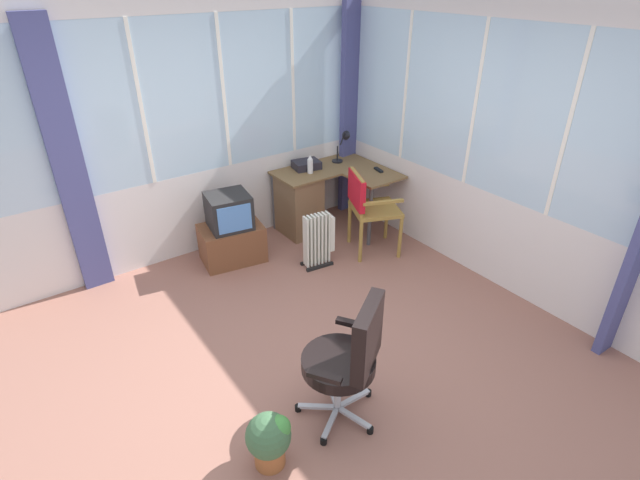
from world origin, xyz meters
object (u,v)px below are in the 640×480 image
paper_tray (306,165)px  wooden_armchair (365,201)px  spray_bottle (310,164)px  office_chair (350,355)px  tv_remote (379,170)px  potted_plant (270,438)px  space_heater (319,240)px  tv_on_stand (231,232)px  desk (304,200)px  desk_lamp (345,142)px

paper_tray → wooden_armchair: size_ratio=0.33×
wooden_armchair → paper_tray: bearing=99.1°
spray_bottle → office_chair: office_chair is taller
tv_remote → potted_plant: (-2.68, -2.04, -0.51)m
office_chair → space_heater: (1.00, 1.74, -0.26)m
wooden_armchair → tv_on_stand: (-1.26, 0.67, -0.27)m
tv_remote → tv_on_stand: size_ratio=0.20×
paper_tray → potted_plant: (-2.06, -2.59, -0.54)m
tv_remote → desk: bearing=162.9°
tv_remote → space_heater: bearing=-151.9°
desk → desk_lamp: size_ratio=3.15×
tv_on_stand → paper_tray: bearing=11.1°
desk → office_chair: size_ratio=1.23×
desk_lamp → tv_remote: 0.53m
paper_tray → office_chair: size_ratio=0.31×
desk_lamp → space_heater: (-0.92, -0.75, -0.68)m
tv_remote → paper_tray: paper_tray is taller
desk → wooden_armchair: wooden_armchair is taller
office_chair → potted_plant: bearing=-179.3°
paper_tray → tv_on_stand: (-1.12, -0.22, -0.44)m
tv_on_stand → potted_plant: size_ratio=1.93×
desk_lamp → office_chair: (-1.93, -2.49, -0.41)m
desk_lamp → tv_remote: size_ratio=2.54×
desk → spray_bottle: bearing=-16.3°
desk → tv_on_stand: 1.00m
desk_lamp → paper_tray: 0.55m
paper_tray → office_chair: office_chair is taller
potted_plant → paper_tray: bearing=51.6°
desk_lamp → paper_tray: bearing=169.9°
space_heater → potted_plant: (-1.63, -1.75, -0.07)m
paper_tray → tv_on_stand: 1.22m
potted_plant → office_chair: bearing=0.7°
desk → paper_tray: paper_tray is taller
desk → space_heater: 0.79m
spray_bottle → tv_on_stand: spray_bottle is taller
potted_plant → tv_on_stand: bearing=68.4°
desk → tv_on_stand: tv_on_stand is taller
desk_lamp → tv_on_stand: 1.75m
wooden_armchair → office_chair: office_chair is taller
tv_remote → spray_bottle: spray_bottle is taller
tv_on_stand → potted_plant: bearing=-111.6°
office_chair → tv_on_stand: office_chair is taller
desk → office_chair: bearing=-117.9°
tv_remote → paper_tray: (-0.63, 0.55, 0.03)m
tv_on_stand → space_heater: bearing=-41.9°
spray_bottle → paper_tray: 0.16m
desk → potted_plant: 3.14m
wooden_armchair → tv_on_stand: size_ratio=1.21×
desk → tv_remote: size_ratio=8.01×
office_chair → tv_on_stand: (0.31, 2.36, -0.23)m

